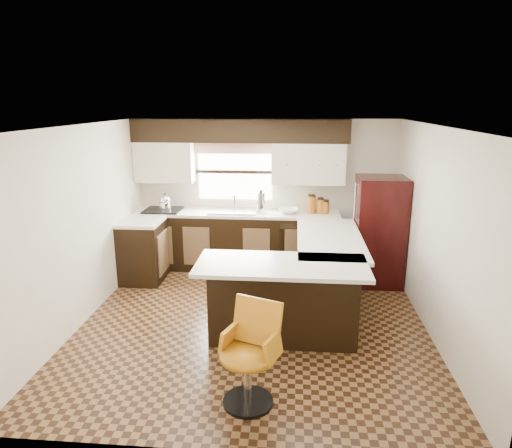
# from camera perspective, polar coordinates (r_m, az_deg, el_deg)

# --- Properties ---
(floor) EXTENTS (4.40, 4.40, 0.00)m
(floor) POSITION_cam_1_polar(r_m,az_deg,el_deg) (5.83, -0.32, -12.10)
(floor) COLOR #49301A
(floor) RESTS_ON ground
(ceiling) EXTENTS (4.40, 4.40, 0.00)m
(ceiling) POSITION_cam_1_polar(r_m,az_deg,el_deg) (5.19, -0.36, 12.16)
(ceiling) COLOR silver
(ceiling) RESTS_ON wall_back
(wall_back) EXTENTS (4.40, 0.00, 4.40)m
(wall_back) POSITION_cam_1_polar(r_m,az_deg,el_deg) (7.52, 1.20, 3.87)
(wall_back) COLOR beige
(wall_back) RESTS_ON floor
(wall_front) EXTENTS (4.40, 0.00, 4.40)m
(wall_front) POSITION_cam_1_polar(r_m,az_deg,el_deg) (3.34, -3.88, -11.00)
(wall_front) COLOR beige
(wall_front) RESTS_ON floor
(wall_left) EXTENTS (0.00, 4.40, 4.40)m
(wall_left) POSITION_cam_1_polar(r_m,az_deg,el_deg) (5.96, -20.90, -0.17)
(wall_left) COLOR beige
(wall_left) RESTS_ON floor
(wall_right) EXTENTS (0.00, 4.40, 4.40)m
(wall_right) POSITION_cam_1_polar(r_m,az_deg,el_deg) (5.61, 21.56, -1.14)
(wall_right) COLOR beige
(wall_right) RESTS_ON floor
(base_cab_back) EXTENTS (3.30, 0.60, 0.90)m
(base_cab_back) POSITION_cam_1_polar(r_m,az_deg,el_deg) (7.46, -2.43, -2.18)
(base_cab_back) COLOR black
(base_cab_back) RESTS_ON floor
(base_cab_left) EXTENTS (0.60, 0.70, 0.90)m
(base_cab_left) POSITION_cam_1_polar(r_m,az_deg,el_deg) (7.16, -13.91, -3.38)
(base_cab_left) COLOR black
(base_cab_left) RESTS_ON floor
(counter_back) EXTENTS (3.30, 0.60, 0.04)m
(counter_back) POSITION_cam_1_polar(r_m,az_deg,el_deg) (7.33, -2.47, 1.35)
(counter_back) COLOR silver
(counter_back) RESTS_ON base_cab_back
(counter_left) EXTENTS (0.60, 0.70, 0.04)m
(counter_left) POSITION_cam_1_polar(r_m,az_deg,el_deg) (7.03, -14.15, 0.27)
(counter_left) COLOR silver
(counter_left) RESTS_ON base_cab_left
(soffit) EXTENTS (3.40, 0.35, 0.36)m
(soffit) POSITION_cam_1_polar(r_m,az_deg,el_deg) (7.25, -2.06, 11.58)
(soffit) COLOR black
(soffit) RESTS_ON wall_back
(upper_cab_left) EXTENTS (0.94, 0.35, 0.64)m
(upper_cab_left) POSITION_cam_1_polar(r_m,az_deg,el_deg) (7.55, -11.34, 7.62)
(upper_cab_left) COLOR beige
(upper_cab_left) RESTS_ON wall_back
(upper_cab_right) EXTENTS (1.14, 0.35, 0.64)m
(upper_cab_right) POSITION_cam_1_polar(r_m,az_deg,el_deg) (7.25, 6.55, 7.52)
(upper_cab_right) COLOR beige
(upper_cab_right) RESTS_ON wall_back
(window_pane) EXTENTS (1.20, 0.02, 0.90)m
(window_pane) POSITION_cam_1_polar(r_m,az_deg,el_deg) (7.49, -2.64, 6.53)
(window_pane) COLOR white
(window_pane) RESTS_ON wall_back
(valance) EXTENTS (1.30, 0.06, 0.18)m
(valance) POSITION_cam_1_polar(r_m,az_deg,el_deg) (7.40, -2.71, 9.47)
(valance) COLOR #D19B93
(valance) RESTS_ON wall_back
(sink) EXTENTS (0.75, 0.45, 0.03)m
(sink) POSITION_cam_1_polar(r_m,az_deg,el_deg) (7.31, -2.89, 1.60)
(sink) COLOR #B2B2B7
(sink) RESTS_ON counter_back
(dishwasher) EXTENTS (0.58, 0.03, 0.78)m
(dishwasher) POSITION_cam_1_polar(r_m,az_deg,el_deg) (7.14, 5.27, -3.21)
(dishwasher) COLOR black
(dishwasher) RESTS_ON floor
(cooktop) EXTENTS (0.58, 0.50, 0.02)m
(cooktop) POSITION_cam_1_polar(r_m,az_deg,el_deg) (7.55, -11.57, 1.73)
(cooktop) COLOR black
(cooktop) RESTS_ON counter_back
(peninsula_long) EXTENTS (0.60, 1.95, 0.90)m
(peninsula_long) POSITION_cam_1_polar(r_m,az_deg,el_deg) (6.21, 8.55, -5.97)
(peninsula_long) COLOR black
(peninsula_long) RESTS_ON floor
(peninsula_return) EXTENTS (1.65, 0.60, 0.90)m
(peninsula_return) POSITION_cam_1_polar(r_m,az_deg,el_deg) (5.30, 3.41, -9.64)
(peninsula_return) COLOR black
(peninsula_return) RESTS_ON floor
(counter_pen_long) EXTENTS (0.84, 1.95, 0.04)m
(counter_pen_long) POSITION_cam_1_polar(r_m,az_deg,el_deg) (6.06, 9.19, -1.81)
(counter_pen_long) COLOR silver
(counter_pen_long) RESTS_ON peninsula_long
(counter_pen_return) EXTENTS (1.89, 0.84, 0.04)m
(counter_pen_return) POSITION_cam_1_polar(r_m,az_deg,el_deg) (5.04, 3.24, -5.18)
(counter_pen_return) COLOR silver
(counter_pen_return) RESTS_ON peninsula_return
(refrigerator) EXTENTS (0.69, 0.66, 1.62)m
(refrigerator) POSITION_cam_1_polar(r_m,az_deg,el_deg) (6.98, 15.12, -0.87)
(refrigerator) COLOR black
(refrigerator) RESTS_ON floor
(bar_chair) EXTENTS (0.65, 0.65, 0.95)m
(bar_chair) POSITION_cam_1_polar(r_m,az_deg,el_deg) (4.21, -1.03, -16.28)
(bar_chair) COLOR #B97211
(bar_chair) RESTS_ON floor
(kettle) EXTENTS (0.19, 0.19, 0.26)m
(kettle) POSITION_cam_1_polar(r_m,az_deg,el_deg) (7.51, -11.31, 2.79)
(kettle) COLOR silver
(kettle) RESTS_ON cooktop
(percolator) EXTENTS (0.14, 0.14, 0.33)m
(percolator) POSITION_cam_1_polar(r_m,az_deg,el_deg) (7.25, 0.63, 2.72)
(percolator) COLOR silver
(percolator) RESTS_ON counter_back
(mixing_bowl) EXTENTS (0.35, 0.35, 0.08)m
(mixing_bowl) POSITION_cam_1_polar(r_m,az_deg,el_deg) (7.26, 4.03, 1.68)
(mixing_bowl) COLOR white
(mixing_bowl) RESTS_ON counter_back
(canister_large) EXTENTS (0.14, 0.14, 0.27)m
(canister_large) POSITION_cam_1_polar(r_m,az_deg,el_deg) (7.26, 6.94, 2.40)
(canister_large) COLOR #9D5515
(canister_large) RESTS_ON counter_back
(canister_med) EXTENTS (0.12, 0.12, 0.22)m
(canister_med) POSITION_cam_1_polar(r_m,az_deg,el_deg) (7.28, 8.03, 2.19)
(canister_med) COLOR #9D5515
(canister_med) RESTS_ON counter_back
(canister_small) EXTENTS (0.12, 0.12, 0.19)m
(canister_small) POSITION_cam_1_polar(r_m,az_deg,el_deg) (7.28, 8.64, 2.05)
(canister_small) COLOR #9D5515
(canister_small) RESTS_ON counter_back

